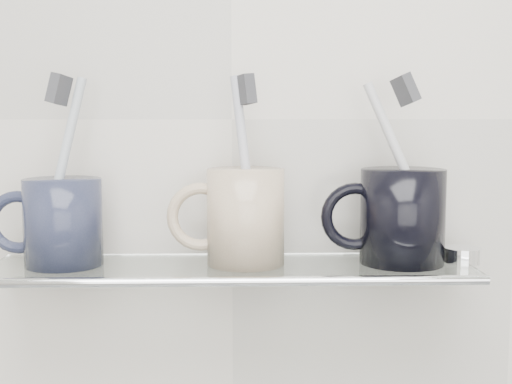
{
  "coord_description": "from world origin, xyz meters",
  "views": [
    {
      "loc": [
        0.01,
        0.31,
        1.26
      ],
      "look_at": [
        0.03,
        1.04,
        1.18
      ],
      "focal_mm": 50.0,
      "sensor_mm": 36.0,
      "label": 1
    }
  ],
  "objects_px": {
    "shelf_glass": "(232,269)",
    "mug_left": "(63,222)",
    "mug_center": "(246,217)",
    "mug_right": "(402,216)"
  },
  "relations": [
    {
      "from": "shelf_glass",
      "to": "mug_left",
      "type": "bearing_deg",
      "value": 178.36
    },
    {
      "from": "shelf_glass",
      "to": "mug_center",
      "type": "xyz_separation_m",
      "value": [
        0.01,
        0.0,
        0.05
      ]
    },
    {
      "from": "mug_left",
      "to": "mug_center",
      "type": "relative_size",
      "value": 0.9
    },
    {
      "from": "mug_center",
      "to": "mug_right",
      "type": "bearing_deg",
      "value": 20.9
    },
    {
      "from": "shelf_glass",
      "to": "mug_center",
      "type": "distance_m",
      "value": 0.06
    },
    {
      "from": "mug_center",
      "to": "shelf_glass",
      "type": "bearing_deg",
      "value": -140.14
    },
    {
      "from": "mug_center",
      "to": "mug_right",
      "type": "height_order",
      "value": "same"
    },
    {
      "from": "shelf_glass",
      "to": "mug_right",
      "type": "relative_size",
      "value": 5.05
    },
    {
      "from": "mug_left",
      "to": "mug_center",
      "type": "xyz_separation_m",
      "value": [
        0.19,
        0.0,
        0.0
      ]
    },
    {
      "from": "mug_left",
      "to": "mug_right",
      "type": "height_order",
      "value": "mug_right"
    }
  ]
}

